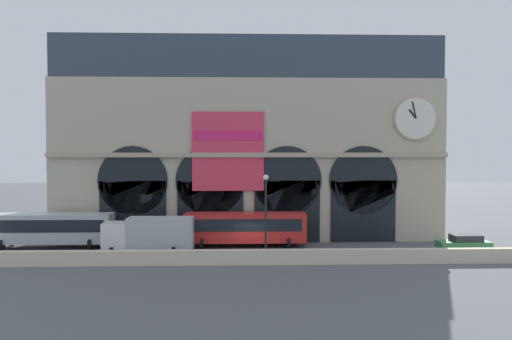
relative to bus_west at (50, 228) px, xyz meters
The scene contains 8 objects.
ground_plane 18.23m from the bus_west, ahead, with size 200.00×200.00×0.00m, color #54565B.
quay_parapet_wall 19.44m from the bus_west, 22.46° to the right, with size 90.00×0.70×1.14m, color beige.
station_building 20.06m from the bus_west, 13.56° to the left, with size 38.02×4.57×19.94m.
bus_west is the anchor object (origin of this frame).
box_truck_midwest 9.92m from the bus_west, 18.09° to the right, with size 7.50×2.91×3.12m.
bus_center 17.54m from the bus_west, ahead, with size 11.00×3.25×3.10m.
car_east 36.53m from the bus_west, ahead, with size 4.40×2.22×1.55m.
street_lamp_quayside 20.36m from the bus_west, 19.11° to the right, with size 0.44×0.44×6.90m.
Camera 1 is at (-1.00, -44.71, 8.74)m, focal length 36.75 mm.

